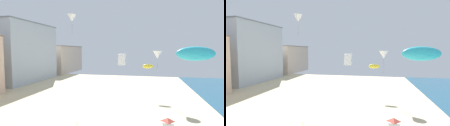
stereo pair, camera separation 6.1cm
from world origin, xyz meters
The scene contains 8 objects.
boardwalk_hotel_mid centered at (-29.61, 42.68, 8.79)m, with size 12.64×20.83×17.58m.
boardwalk_hotel_far centered at (-29.61, 65.93, 5.68)m, with size 13.16×20.57×11.34m.
lifeguard_stand centered at (10.80, 15.25, 1.84)m, with size 1.10×1.10×2.55m.
kite_cyan_parafoil centered at (12.06, 10.87, 9.11)m, with size 2.64×0.73×1.03m.
kite_white_box centered at (5.35, 20.20, 8.14)m, with size 0.95×0.95×1.50m.
kite_white_delta centered at (10.46, 30.05, 8.56)m, with size 1.74×1.74×3.96m.
kite_yellow_parafoil centered at (8.73, 32.42, 6.20)m, with size 2.18×0.61×0.85m.
kite_white_delta_2 centered at (-6.17, 29.48, 15.76)m, with size 1.73×1.73×3.93m.
Camera 1 is at (8.75, -2.20, 9.33)m, focal length 27.12 mm.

